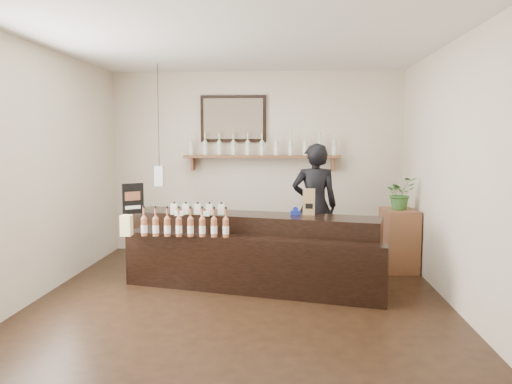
{
  "coord_description": "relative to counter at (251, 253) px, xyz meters",
  "views": [
    {
      "loc": [
        0.52,
        -5.28,
        1.76
      ],
      "look_at": [
        0.12,
        0.7,
        1.13
      ],
      "focal_mm": 35.0,
      "sensor_mm": 36.0,
      "label": 1
    }
  ],
  "objects": [
    {
      "name": "shopkeeper",
      "position": [
        0.81,
        0.96,
        0.56
      ],
      "size": [
        0.72,
        0.49,
        1.93
      ],
      "primitive_type": "imported",
      "rotation": [
        0.0,
        0.0,
        3.18
      ],
      "color": "black",
      "rests_on": "ground"
    },
    {
      "name": "ground",
      "position": [
        -0.07,
        -0.59,
        -0.41
      ],
      "size": [
        5.0,
        5.0,
        0.0
      ],
      "primitive_type": "plane",
      "color": "black",
      "rests_on": "ground"
    },
    {
      "name": "back_wall_decor",
      "position": [
        -0.22,
        1.79,
        1.35
      ],
      "size": [
        2.66,
        0.96,
        1.69
      ],
      "color": "brown",
      "rests_on": "ground"
    },
    {
      "name": "tape_dispenser",
      "position": [
        0.53,
        0.06,
        0.49
      ],
      "size": [
        0.12,
        0.07,
        0.1
      ],
      "color": "#1729A4",
      "rests_on": "counter"
    },
    {
      "name": "side_cabinet",
      "position": [
        1.93,
        0.85,
        0.01
      ],
      "size": [
        0.46,
        0.6,
        0.83
      ],
      "color": "brown",
      "rests_on": "ground"
    },
    {
      "name": "potted_plant",
      "position": [
        1.93,
        0.85,
        0.64
      ],
      "size": [
        0.5,
        0.47,
        0.43
      ],
      "primitive_type": "imported",
      "rotation": [
        0.0,
        0.0,
        0.44
      ],
      "color": "#306227",
      "rests_on": "side_cabinet"
    },
    {
      "name": "room_shell",
      "position": [
        -0.07,
        -0.59,
        1.3
      ],
      "size": [
        5.0,
        5.0,
        5.0
      ],
      "color": "beige",
      "rests_on": "ground"
    },
    {
      "name": "paper_bag",
      "position": [
        0.69,
        0.1,
        0.61
      ],
      "size": [
        0.15,
        0.12,
        0.31
      ],
      "color": "olive",
      "rests_on": "counter"
    },
    {
      "name": "promo_sign",
      "position": [
        -1.44,
        0.03,
        0.64
      ],
      "size": [
        0.22,
        0.18,
        0.37
      ],
      "color": "black",
      "rests_on": "counter"
    },
    {
      "name": "counter",
      "position": [
        0.0,
        0.0,
        0.0
      ],
      "size": [
        3.12,
        1.52,
        1.01
      ],
      "color": "black",
      "rests_on": "ground"
    }
  ]
}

